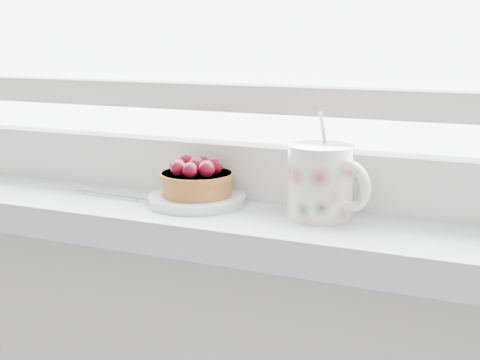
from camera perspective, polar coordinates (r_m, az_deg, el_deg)
The scene contains 4 objects.
saucer at distance 0.85m, azimuth -3.70°, elevation -1.68°, with size 0.12×0.12×0.01m, color silver.
raspberry_tart at distance 0.84m, azimuth -3.72°, elevation 0.11°, with size 0.09×0.09×0.05m.
floral_mug at distance 0.78m, azimuth 7.04°, elevation -0.05°, with size 0.12×0.10×0.12m.
fork at distance 0.88m, azimuth -9.45°, elevation -1.56°, with size 0.18×0.03×0.00m.
Camera 1 is at (0.33, 1.17, 1.15)m, focal length 50.00 mm.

